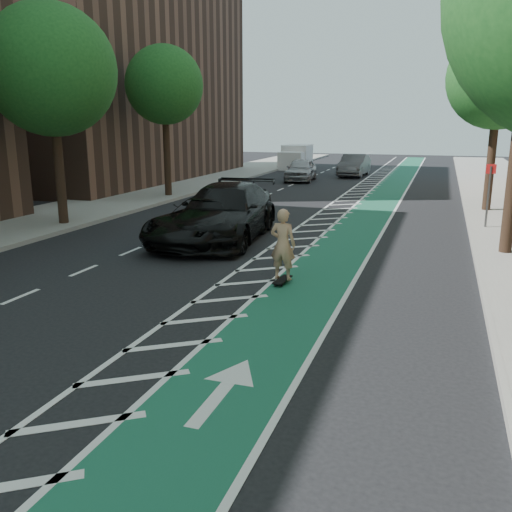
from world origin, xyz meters
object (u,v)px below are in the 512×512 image
at_px(suv_far, 225,212).
at_px(suv_near, 208,220).
at_px(skateboarder, 283,244).
at_px(barrel_a, 196,223).

bearing_deg(suv_far, suv_near, -117.30).
bearing_deg(suv_near, skateboarder, -41.96).
bearing_deg(suv_near, barrel_a, 137.74).
bearing_deg(skateboarder, suv_far, -48.92).
bearing_deg(suv_far, skateboarder, -58.61).
relative_size(skateboarder, barrel_a, 1.79).
bearing_deg(barrel_a, suv_near, -45.61).
height_order(skateboarder, suv_far, skateboarder).
xyz_separation_m(skateboarder, barrel_a, (-4.50, 4.56, -0.54)).
relative_size(skateboarder, suv_near, 0.32).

